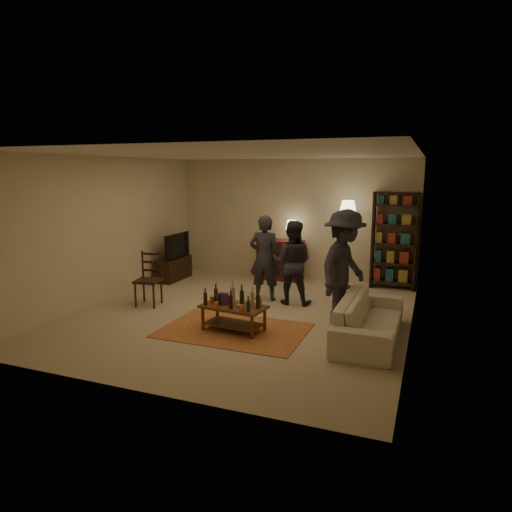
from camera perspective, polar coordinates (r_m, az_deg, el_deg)
The scene contains 13 objects.
floor at distance 7.93m, azimuth -1.78°, elevation -7.27°, with size 6.00×6.00×0.00m, color #C6B793.
room_shell at distance 10.57m, azimuth 1.26°, elevation 7.23°, with size 6.00×6.00×6.00m.
rug at distance 7.15m, azimuth -2.79°, elevation -9.23°, with size 2.20×1.50×0.01m, color brown.
coffee_table at distance 7.04m, azimuth -2.83°, elevation -6.43°, with size 1.04×0.64×0.74m.
dining_chair at distance 8.58m, azimuth -13.19°, elevation -2.52°, with size 0.50×0.50×1.00m.
tv_stand at distance 10.48m, azimuth -10.29°, elevation -0.85°, with size 0.40×1.00×1.06m.
dresser at distance 10.34m, azimuth 3.10°, elevation -0.33°, with size 1.00×0.50×1.36m.
bookshelf at distance 9.85m, azimuth 16.87°, elevation 1.97°, with size 0.90×0.34×2.02m.
floor_lamp at distance 9.60m, azimuth 11.39°, elevation 5.21°, with size 0.36×0.36×1.84m.
sofa at distance 6.92m, azimuth 14.02°, elevation -7.62°, with size 2.08×0.81×0.61m, color beige.
person_left at distance 8.61m, azimuth 1.10°, elevation -0.24°, with size 0.59×0.39×1.63m, color #2A2B32.
person_right at distance 8.40m, azimuth 4.53°, elevation -0.81°, with size 0.75×0.59×1.55m, color #2A2932.
person_by_sofa at distance 7.38m, azimuth 10.97°, elevation -1.39°, with size 1.19×0.68×1.84m, color #282931.
Camera 1 is at (2.96, -6.94, 2.42)m, focal length 32.00 mm.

